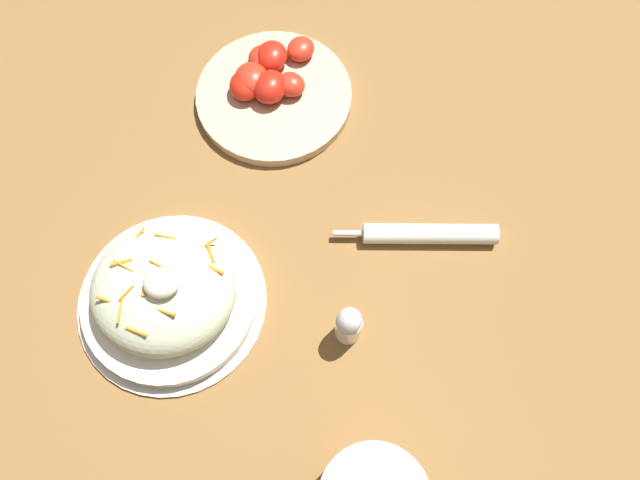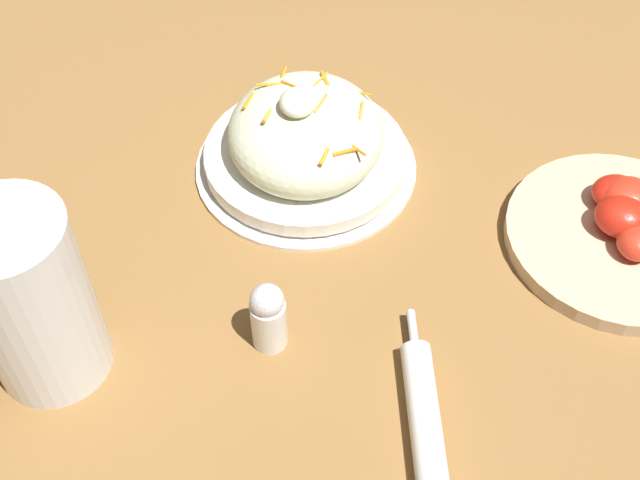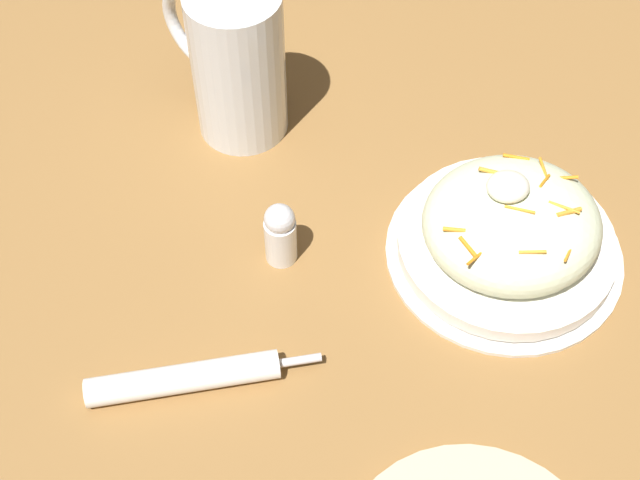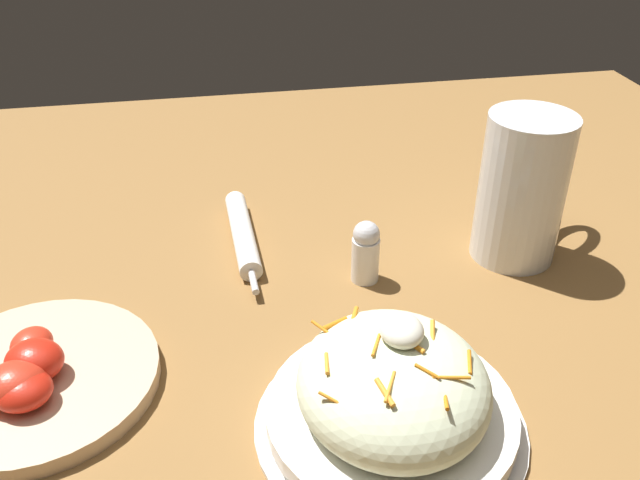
% 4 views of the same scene
% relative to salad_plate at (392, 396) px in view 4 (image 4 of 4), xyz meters
% --- Properties ---
extents(ground_plane, '(1.43, 1.43, 0.00)m').
position_rel_salad_plate_xyz_m(ground_plane, '(0.07, 0.05, -0.03)').
color(ground_plane, olive).
extents(salad_plate, '(0.22, 0.22, 0.10)m').
position_rel_salad_plate_xyz_m(salad_plate, '(0.00, 0.00, 0.00)').
color(salad_plate, white).
rests_on(salad_plate, ground_plane).
extents(beer_mug, '(0.12, 0.14, 0.16)m').
position_rel_salad_plate_xyz_m(beer_mug, '(0.22, -0.20, 0.04)').
color(beer_mug, white).
rests_on(beer_mug, ground_plane).
extents(napkin_roll, '(0.20, 0.03, 0.02)m').
position_rel_salad_plate_xyz_m(napkin_roll, '(0.30, 0.09, -0.02)').
color(napkin_roll, white).
rests_on(napkin_roll, ground_plane).
extents(tomato_plate, '(0.21, 0.21, 0.05)m').
position_rel_salad_plate_xyz_m(tomato_plate, '(0.10, 0.29, -0.02)').
color(tomato_plate, '#D1B28E').
rests_on(tomato_plate, ground_plane).
extents(salt_shaker, '(0.03, 0.03, 0.07)m').
position_rel_salad_plate_xyz_m(salt_shaker, '(0.20, -0.03, 0.00)').
color(salt_shaker, white).
rests_on(salt_shaker, ground_plane).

